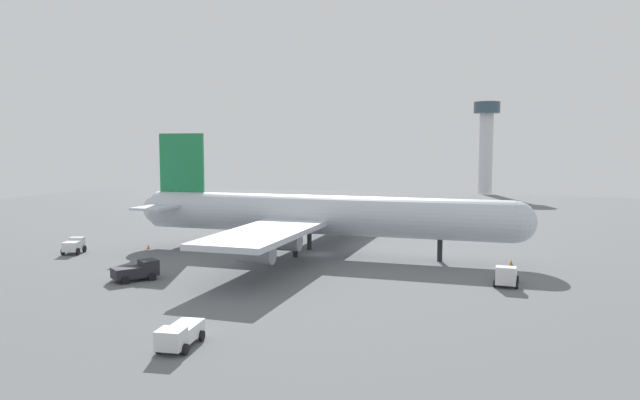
% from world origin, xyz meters
% --- Properties ---
extents(ground_plane, '(236.21, 236.21, 0.00)m').
position_xyz_m(ground_plane, '(0.00, 0.00, 0.00)').
color(ground_plane, slate).
extents(cargo_airplane, '(59.05, 52.62, 17.71)m').
position_xyz_m(cargo_airplane, '(-0.35, 0.00, 5.73)').
color(cargo_airplane, silver).
rests_on(cargo_airplane, ground_plane).
extents(pushback_tractor, '(4.83, 5.51, 2.28)m').
position_xyz_m(pushback_tractor, '(-15.44, -22.43, 1.17)').
color(pushback_tractor, '#232328').
rests_on(pushback_tractor, ground_plane).
extents(baggage_tug, '(3.34, 4.13, 2.26)m').
position_xyz_m(baggage_tug, '(-34.65, -10.42, 1.19)').
color(baggage_tug, silver).
rests_on(baggage_tug, ground_plane).
extents(fuel_truck, '(2.95, 5.45, 1.93)m').
position_xyz_m(fuel_truck, '(1.64, -41.34, 1.04)').
color(fuel_truck, silver).
rests_on(fuel_truck, ground_plane).
extents(maintenance_van, '(2.79, 4.96, 2.39)m').
position_xyz_m(maintenance_van, '(25.97, -11.89, 1.12)').
color(maintenance_van, silver).
rests_on(maintenance_van, ground_plane).
extents(catering_truck, '(3.10, 5.49, 2.40)m').
position_xyz_m(catering_truck, '(-19.49, 35.66, 1.14)').
color(catering_truck, '#333338').
rests_on(catering_truck, ground_plane).
extents(safety_cone_nose, '(0.47, 0.47, 0.67)m').
position_xyz_m(safety_cone_nose, '(26.57, 0.36, 0.34)').
color(safety_cone_nose, orange).
rests_on(safety_cone_nose, ground_plane).
extents(safety_cone_tail, '(0.48, 0.48, 0.69)m').
position_xyz_m(safety_cone_tail, '(-26.57, -3.65, 0.34)').
color(safety_cone_tail, orange).
rests_on(safety_cone_tail, ground_plane).
extents(control_tower, '(8.43, 8.43, 30.20)m').
position_xyz_m(control_tower, '(18.77, 121.27, 18.31)').
color(control_tower, silver).
rests_on(control_tower, ground_plane).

